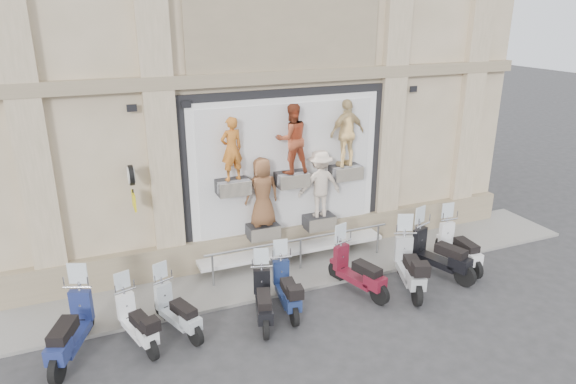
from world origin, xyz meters
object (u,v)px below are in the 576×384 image
at_px(scooter_b, 136,314).
at_px(scooter_h, 441,245).
at_px(scooter_i, 460,239).
at_px(scooter_c, 177,302).
at_px(scooter_d, 263,291).
at_px(scooter_g, 410,257).
at_px(scooter_a, 69,319).
at_px(clock_sign_bracket, 132,181).
at_px(guard_rail, 300,255).
at_px(scooter_e, 287,280).
at_px(scooter_f, 358,263).

height_order(scooter_b, scooter_h, scooter_h).
height_order(scooter_h, scooter_i, scooter_h).
relative_size(scooter_c, scooter_d, 0.97).
height_order(scooter_b, scooter_d, scooter_d).
bearing_deg(scooter_c, scooter_i, -20.33).
relative_size(scooter_b, scooter_g, 0.84).
height_order(scooter_c, scooter_d, scooter_d).
xyz_separation_m(scooter_a, scooter_i, (9.40, 0.13, -0.06)).
distance_m(scooter_b, scooter_g, 6.33).
height_order(clock_sign_bracket, scooter_i, clock_sign_bracket).
distance_m(guard_rail, scooter_c, 3.73).
height_order(scooter_c, scooter_e, scooter_e).
bearing_deg(scooter_d, scooter_h, 18.74).
distance_m(guard_rail, scooter_g, 2.76).
relative_size(scooter_b, scooter_e, 0.96).
relative_size(scooter_d, scooter_h, 0.87).
relative_size(scooter_c, scooter_g, 0.84).
bearing_deg(scooter_h, scooter_b, 161.62).
height_order(guard_rail, scooter_f, scooter_f).
relative_size(scooter_a, scooter_h, 1.00).
height_order(scooter_d, scooter_g, scooter_g).
bearing_deg(scooter_a, scooter_h, 21.29).
relative_size(scooter_a, scooter_c, 1.19).
relative_size(guard_rail, scooter_e, 2.82).
bearing_deg(clock_sign_bracket, scooter_h, -15.81).
height_order(scooter_f, scooter_g, scooter_g).
bearing_deg(scooter_e, scooter_g, 2.93).
height_order(clock_sign_bracket, scooter_a, clock_sign_bracket).
relative_size(guard_rail, scooter_h, 2.47).
height_order(scooter_d, scooter_i, scooter_i).
xyz_separation_m(scooter_a, scooter_g, (7.53, -0.33, -0.00)).
xyz_separation_m(scooter_b, scooter_d, (2.62, -0.19, 0.03)).
height_order(guard_rail, scooter_d, scooter_d).
relative_size(scooter_d, scooter_g, 0.87).
bearing_deg(scooter_g, scooter_f, -174.44).
xyz_separation_m(clock_sign_bracket, scooter_d, (2.26, -2.20, -2.08)).
height_order(scooter_b, scooter_f, scooter_f).
relative_size(scooter_g, scooter_h, 1.00).
height_order(clock_sign_bracket, scooter_c, clock_sign_bracket).
relative_size(scooter_f, scooter_g, 0.93).
bearing_deg(scooter_e, scooter_c, -173.41).
xyz_separation_m(guard_rail, scooter_f, (0.83, -1.47, 0.31)).
relative_size(scooter_b, scooter_d, 0.96).
xyz_separation_m(guard_rail, scooter_g, (2.06, -1.80, 0.37)).
distance_m(scooter_a, scooter_g, 7.54).
height_order(scooter_f, scooter_h, scooter_h).
xyz_separation_m(scooter_a, scooter_h, (8.63, -0.06, -0.00)).
bearing_deg(scooter_b, scooter_a, 159.62).
height_order(scooter_g, scooter_i, scooter_g).
xyz_separation_m(scooter_e, scooter_f, (1.84, 0.04, 0.05)).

